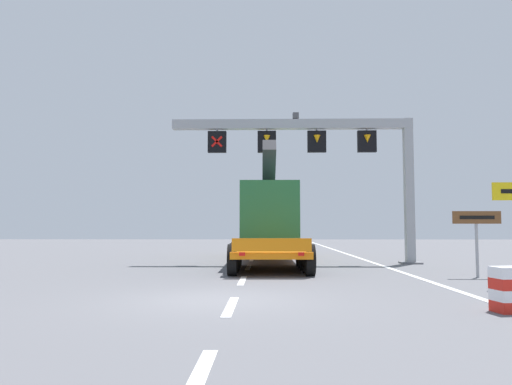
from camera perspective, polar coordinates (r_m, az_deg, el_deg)
ground at (r=11.67m, az=-4.50°, el=-12.38°), size 112.00×112.00×0.00m
lane_markings at (r=23.15m, az=-0.68°, el=-8.24°), size 0.20×37.77×0.01m
edge_line_right at (r=24.09m, az=13.48°, el=-7.96°), size 0.20×63.00×0.01m
overhead_lane_gantry at (r=23.35m, az=7.84°, el=5.34°), size 11.58×0.90×7.10m
heavy_haul_truck_orange at (r=24.47m, az=1.38°, el=-3.36°), size 3.14×14.09×5.30m
tourist_info_sign_brown at (r=18.14m, az=24.38°, el=-3.64°), size 1.62×0.15×2.23m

